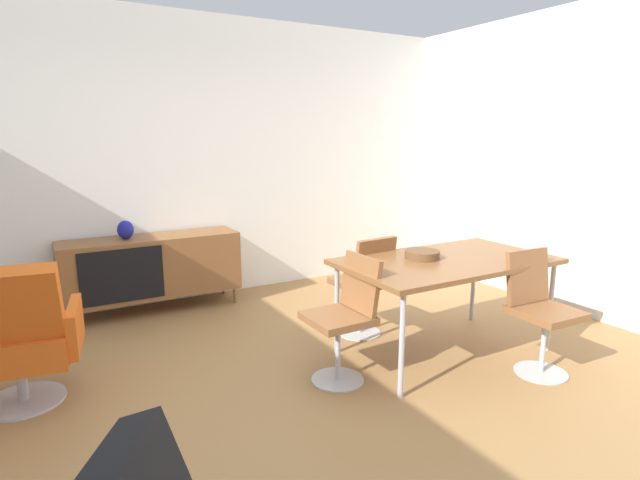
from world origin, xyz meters
The scene contains 11 objects.
ground_plane centered at (0.00, 0.00, 0.00)m, with size 8.32×8.32×0.00m, color #9E7242.
wall_back centered at (0.00, 2.60, 1.40)m, with size 6.80×0.12×2.80m, color white.
wall_right centered at (3.20, 0.00, 1.40)m, with size 0.12×5.60×2.80m, color white.
sideboard centered at (-0.29, 2.30, 0.44)m, with size 1.60×0.45×0.72m.
vase_cobalt centered at (-0.50, 2.30, 0.81)m, with size 0.14×0.14×0.17m.
dining_table centered at (1.45, 0.24, 0.70)m, with size 1.60×0.90×0.74m.
wooden_bowl_on_table centered at (1.30, 0.35, 0.77)m, with size 0.26×0.26×0.06m, color brown.
dining_chair_back_left centered at (1.10, 0.80, 0.47)m, with size 0.43×0.45×0.86m.
dining_chair_near_window centered at (0.56, 0.24, 0.47)m, with size 0.43×0.41×0.86m.
dining_chair_front_right centered at (1.80, -0.32, 0.47)m, with size 0.42×0.44×0.86m.
lounge_chair_red centered at (-1.38, 0.91, 0.47)m, with size 0.79×0.74×0.95m.
Camera 1 is at (-1.18, -2.45, 1.65)m, focal length 28.19 mm.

